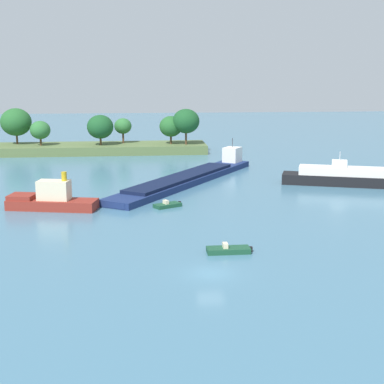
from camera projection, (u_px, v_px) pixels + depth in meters
The scene contains 7 objects.
ground_plane at pixel (211, 273), 54.19m from camera, with size 400.00×400.00×0.00m, color teal.
treeline_island at pixel (83, 139), 130.49m from camera, with size 59.15×11.30×9.90m.
white_riverboat at pixel (358, 177), 94.41m from camera, with size 24.07×11.57×5.45m.
small_motorboat at pixel (168, 205), 80.06m from camera, with size 4.06×3.33×1.00m.
fishing_skiff at pixel (228, 250), 60.25m from camera, with size 4.73×1.82×1.04m.
cargo_barge at pixel (189, 177), 97.44m from camera, with size 27.01×37.00×5.60m.
tugboat at pixel (51, 200), 78.67m from camera, with size 12.42×6.02×5.13m.
Camera 1 is at (-6.71, -51.06, 18.55)m, focal length 54.97 mm.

